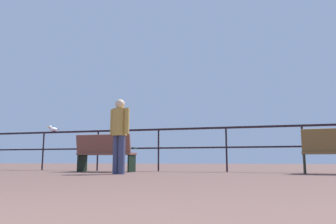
# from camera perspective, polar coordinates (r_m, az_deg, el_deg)

# --- Properties ---
(pier_railing) EXTENTS (24.85, 0.05, 1.12)m
(pier_railing) POSITION_cam_1_polar(r_m,az_deg,el_deg) (8.19, 10.26, -4.67)
(pier_railing) COLOR black
(pier_railing) RESTS_ON ground_plane
(bench_near_left) EXTENTS (1.43, 0.64, 0.90)m
(bench_near_left) POSITION_cam_1_polar(r_m,az_deg,el_deg) (8.12, -11.06, -6.89)
(bench_near_left) COLOR brown
(bench_near_left) RESTS_ON ground_plane
(person_by_bench) EXTENTS (0.48, 0.30, 1.55)m
(person_by_bench) POSITION_cam_1_polar(r_m,az_deg,el_deg) (6.74, -8.59, -3.27)
(person_by_bench) COLOR #373C5D
(person_by_bench) RESTS_ON ground_plane
(seagull_on_rail) EXTENTS (0.26, 0.32, 0.17)m
(seagull_on_rail) POSITION_cam_1_polar(r_m,az_deg,el_deg) (10.02, -19.70, -2.84)
(seagull_on_rail) COLOR white
(seagull_on_rail) RESTS_ON pier_railing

